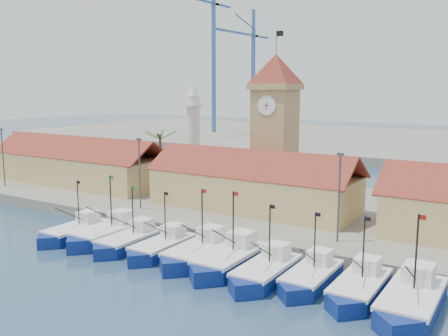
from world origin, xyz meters
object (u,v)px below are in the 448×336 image
Objects in this scene: boat_0 at (74,233)px; boat_5 at (228,261)px; clock_tower at (275,124)px; minaret at (193,133)px.

boat_0 is 19.74m from boat_5.
clock_tower is (13.10, 24.07, 11.25)m from boat_0.
boat_0 is 27.65m from minaret.
boat_5 is at bearing 2.97° from boat_0.
minaret is at bearing 94.17° from boat_0.
boat_0 is at bearing -85.83° from minaret.
minaret is at bearing 130.79° from boat_5.
boat_5 is (19.71, 1.02, 0.08)m from boat_0.
clock_tower is at bearing -7.61° from minaret.
boat_0 is at bearing -177.03° from boat_5.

